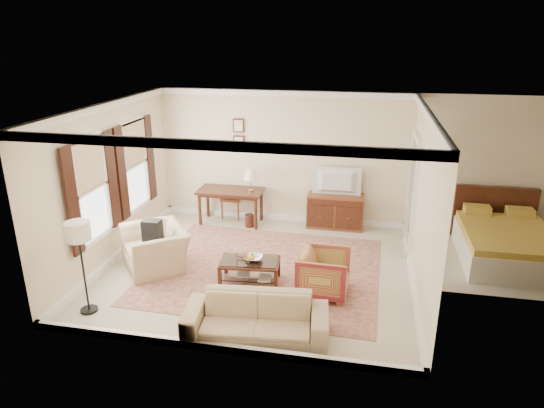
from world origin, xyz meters
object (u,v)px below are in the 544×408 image
(writing_desk, at_px, (231,195))
(coffee_table, at_px, (250,266))
(striped_armchair, at_px, (324,271))
(sideboard, at_px, (335,211))
(tv, at_px, (337,173))
(sofa, at_px, (256,311))
(club_armchair, at_px, (155,242))

(writing_desk, distance_m, coffee_table, 2.81)
(coffee_table, height_order, striped_armchair, striped_armchair)
(coffee_table, bearing_deg, sideboard, 66.10)
(sideboard, height_order, tv, tv)
(striped_armchair, height_order, sofa, striped_armchair)
(writing_desk, height_order, club_armchair, club_armchair)
(coffee_table, height_order, sofa, sofa)
(tv, bearing_deg, striped_armchair, 90.72)
(sideboard, distance_m, sofa, 4.32)
(writing_desk, distance_m, striped_armchair, 3.58)
(club_armchair, height_order, sofa, club_armchair)
(club_armchair, bearing_deg, writing_desk, 124.39)
(sofa, bearing_deg, striped_armchair, 53.16)
(sofa, bearing_deg, writing_desk, 104.60)
(tv, height_order, striped_armchair, tv)
(striped_armchair, distance_m, sofa, 1.58)
(sideboard, bearing_deg, writing_desk, -175.18)
(tv, bearing_deg, coffee_table, 65.95)
(writing_desk, xyz_separation_m, sideboard, (2.29, 0.19, -0.30))
(tv, bearing_deg, sideboard, -90.00)
(tv, distance_m, coffee_table, 3.15)
(striped_armchair, relative_size, sofa, 0.41)
(tv, distance_m, club_armchair, 4.02)
(striped_armchair, bearing_deg, sideboard, 2.90)
(writing_desk, height_order, tv, tv)
(sofa, bearing_deg, sideboard, 73.73)
(striped_armchair, distance_m, club_armchair, 3.07)
(sofa, bearing_deg, club_armchair, 137.32)
(tv, xyz_separation_m, striped_armchair, (0.04, -2.87, -0.82))
(coffee_table, relative_size, sofa, 0.52)
(coffee_table, xyz_separation_m, club_armchair, (-1.79, 0.20, 0.19))
(sofa, bearing_deg, tv, 73.68)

